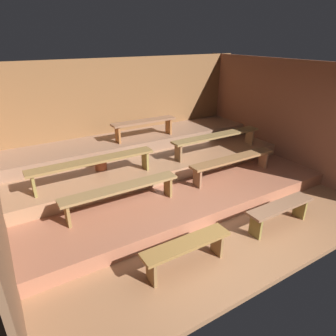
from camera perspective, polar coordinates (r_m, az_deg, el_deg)
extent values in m
cube|color=#9A6946|center=(6.48, 0.92, -5.37)|extent=(7.19, 5.73, 0.08)
cube|color=brown|center=(8.07, -8.59, 10.89)|extent=(7.19, 0.06, 2.67)
cube|color=brown|center=(8.05, 21.17, 9.52)|extent=(0.06, 5.73, 2.67)
cube|color=#A16247|center=(6.81, -1.48, -2.16)|extent=(6.39, 3.84, 0.27)
cube|color=#A07352|center=(7.27, -4.28, 1.87)|extent=(6.39, 2.42, 0.27)
cube|color=#8F6951|center=(7.69, -6.40, 5.17)|extent=(6.39, 1.22, 0.27)
cube|color=olive|center=(4.38, 3.62, -14.40)|extent=(1.40, 0.31, 0.05)
cube|color=olive|center=(4.30, -3.24, -19.24)|extent=(0.05, 0.25, 0.40)
cube|color=olive|center=(4.81, 9.45, -14.10)|extent=(0.05, 0.25, 0.40)
cube|color=#865E44|center=(5.59, 20.97, -6.84)|extent=(1.40, 0.31, 0.05)
cube|color=olive|center=(5.31, 16.58, -10.78)|extent=(0.05, 0.25, 0.40)
cube|color=olive|center=(6.12, 24.12, -7.01)|extent=(0.05, 0.25, 0.40)
cube|color=olive|center=(5.30, -9.06, -3.82)|extent=(2.18, 0.31, 0.05)
cube|color=olive|center=(5.19, -18.91, -8.45)|extent=(0.05, 0.25, 0.40)
cube|color=olive|center=(5.78, -0.02, -3.50)|extent=(0.05, 0.25, 0.40)
cube|color=olive|center=(6.63, 12.53, 1.79)|extent=(2.18, 0.31, 0.05)
cube|color=brown|center=(6.14, 5.68, -1.89)|extent=(0.05, 0.25, 0.40)
cube|color=brown|center=(7.38, 17.91, 1.62)|extent=(0.05, 0.25, 0.40)
cube|color=olive|center=(5.85, -14.27, 1.36)|extent=(2.47, 0.31, 0.05)
cube|color=olive|center=(5.76, -24.58, -2.99)|extent=(0.05, 0.25, 0.40)
cube|color=olive|center=(6.30, -4.44, 1.55)|extent=(0.05, 0.25, 0.40)
cube|color=olive|center=(7.25, 9.48, 6.24)|extent=(2.47, 0.31, 0.05)
cube|color=brown|center=(6.69, 2.00, 2.98)|extent=(0.05, 0.25, 0.40)
cube|color=brown|center=(8.06, 15.48, 5.83)|extent=(0.05, 0.25, 0.40)
cube|color=#895E43|center=(7.38, -4.66, 8.97)|extent=(1.66, 0.31, 0.05)
cube|color=#975E32|center=(7.17, -9.68, 6.38)|extent=(0.05, 0.25, 0.40)
cube|color=#975E32|center=(7.77, 0.10, 8.11)|extent=(0.05, 0.25, 0.40)
cylinder|color=#9E4C2D|center=(6.46, -12.87, 0.73)|extent=(0.25, 0.25, 0.23)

